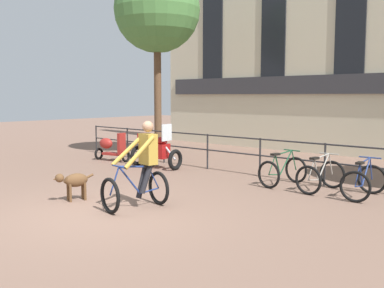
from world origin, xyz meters
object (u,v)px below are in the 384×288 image
object	(u,v)px
cyclist_with_bike	(141,169)
parked_bicycle_mid_right	(364,182)
parked_bicycle_near_lamp	(283,171)
parked_scooter	(111,147)
parked_bicycle_mid_left	(321,176)
dog	(74,181)
parked_motorcycle	(155,149)

from	to	relation	value
cyclist_with_bike	parked_bicycle_mid_right	distance (m)	4.76
parked_bicycle_near_lamp	parked_scooter	world-z (taller)	parked_scooter
parked_bicycle_near_lamp	parked_bicycle_mid_right	bearing A→B (deg)	-172.91
parked_scooter	cyclist_with_bike	bearing A→B (deg)	-133.08
cyclist_with_bike	parked_bicycle_near_lamp	xyz separation A→B (m)	(0.88, 3.78, -0.41)
parked_bicycle_near_lamp	parked_scooter	size ratio (longest dim) A/B	0.89
parked_bicycle_near_lamp	parked_bicycle_mid_left	world-z (taller)	same
parked_bicycle_mid_left	dog	bearing A→B (deg)	55.86
parked_motorcycle	cyclist_with_bike	bearing A→B (deg)	-142.65
parked_scooter	dog	bearing A→B (deg)	-145.72
parked_bicycle_near_lamp	parked_bicycle_mid_right	distance (m)	1.99
parked_bicycle_mid_right	parked_motorcycle	bearing A→B (deg)	-0.95
parked_bicycle_mid_left	parked_bicycle_mid_right	world-z (taller)	same
parked_bicycle_near_lamp	parked_bicycle_mid_left	bearing A→B (deg)	-172.91
dog	parked_motorcycle	distance (m)	4.53
parked_scooter	parked_bicycle_near_lamp	bearing A→B (deg)	-98.66
cyclist_with_bike	parked_motorcycle	xyz separation A→B (m)	(-3.42, 3.53, -0.20)
parked_bicycle_near_lamp	parked_bicycle_mid_right	xyz separation A→B (m)	(1.99, -0.00, 0.00)
parked_motorcycle	parked_scooter	size ratio (longest dim) A/B	1.26
parked_motorcycle	parked_bicycle_mid_right	xyz separation A→B (m)	(6.28, 0.25, -0.20)
cyclist_with_bike	parked_scooter	bearing A→B (deg)	155.89
parked_motorcycle	parked_bicycle_mid_left	world-z (taller)	parked_motorcycle
parked_motorcycle	parked_scooter	distance (m)	2.19
parked_bicycle_mid_right	parked_scooter	size ratio (longest dim) A/B	0.86
dog	parked_bicycle_mid_left	bearing A→B (deg)	67.12
dog	cyclist_with_bike	bearing A→B (deg)	35.64
dog	parked_bicycle_near_lamp	bearing A→B (deg)	76.28
dog	parked_scooter	world-z (taller)	parked_scooter
cyclist_with_bike	parked_scooter	distance (m)	6.62
parked_bicycle_mid_left	parked_scooter	size ratio (longest dim) A/B	0.86
cyclist_with_bike	parked_bicycle_mid_left	world-z (taller)	cyclist_with_bike
dog	parked_bicycle_mid_right	bearing A→B (deg)	59.76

